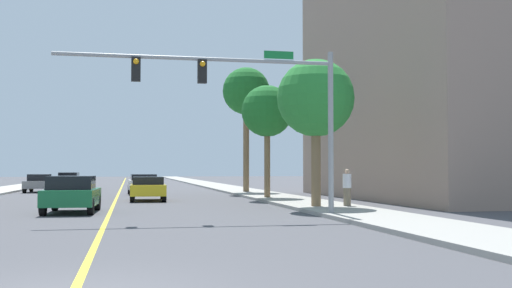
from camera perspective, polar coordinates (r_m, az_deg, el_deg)
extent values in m
plane|color=#47474C|center=(50.74, -12.73, -4.32)|extent=(192.00, 192.00, 0.00)
cube|color=#9E9B93|center=(51.45, -2.32, -4.26)|extent=(3.28, 168.00, 0.15)
cube|color=yellow|center=(50.74, -12.73, -4.31)|extent=(0.16, 144.00, 0.01)
cube|color=gray|center=(39.76, 20.40, 6.89)|extent=(16.42, 21.16, 16.14)
cylinder|color=gray|center=(22.47, 7.08, 1.13)|extent=(0.20, 0.20, 5.96)
cylinder|color=gray|center=(21.70, -5.54, 8.02)|extent=(9.90, 0.14, 0.14)
cube|color=black|center=(21.64, -5.11, 6.84)|extent=(0.32, 0.24, 0.84)
sphere|color=orange|center=(21.54, -5.06, 7.56)|extent=(0.20, 0.20, 0.20)
cube|color=black|center=(21.49, -11.28, 6.94)|extent=(0.32, 0.24, 0.84)
sphere|color=orange|center=(21.40, -11.27, 7.66)|extent=(0.20, 0.20, 0.20)
cube|color=#147233|center=(22.26, 2.16, 8.40)|extent=(1.10, 0.04, 0.28)
cylinder|color=brown|center=(26.38, 5.68, -0.74)|extent=(0.42, 0.42, 4.72)
sphere|color=#287F33|center=(26.56, 5.66, 4.36)|extent=(3.39, 3.39, 3.39)
cone|color=#287F33|center=(26.78, 7.79, 3.88)|extent=(0.54, 1.52, 1.47)
cone|color=#287F33|center=(27.55, 5.70, 3.70)|extent=(1.72, 0.95, 1.60)
cone|color=#287F33|center=(26.68, 3.48, 3.89)|extent=(0.95, 1.53, 1.84)
cone|color=#287F33|center=(25.74, 4.27, 4.12)|extent=(1.26, 1.77, 1.54)
cone|color=#287F33|center=(25.82, 7.25, 4.11)|extent=(1.59, 1.10, 1.62)
cylinder|color=brown|center=(34.74, 1.06, -0.94)|extent=(0.34, 0.34, 4.97)
sphere|color=#1E6B28|center=(34.89, 1.06, 3.14)|extent=(2.98, 2.98, 2.98)
cone|color=#1E6B28|center=(35.10, 2.48, 2.78)|extent=(0.46, 1.44, 1.15)
cone|color=#1E6B28|center=(35.76, 0.86, 2.68)|extent=(1.67, 0.58, 1.27)
cone|color=#1E6B28|center=(34.71, -0.39, 2.83)|extent=(0.47, 1.26, 1.40)
cone|color=#1E6B28|center=(34.01, 1.42, 2.94)|extent=(1.71, 0.46, 1.27)
cylinder|color=brown|center=(43.38, -0.94, 0.28)|extent=(0.43, 0.43, 7.25)
sphere|color=#1E6B28|center=(43.70, -0.94, 5.03)|extent=(3.41, 3.41, 3.41)
cone|color=#1E6B28|center=(43.87, 0.38, 4.74)|extent=(0.46, 1.93, 1.34)
cone|color=#1E6B28|center=(44.65, -0.57, 4.62)|extent=(1.54, 1.05, 1.75)
cone|color=#1E6B28|center=(44.16, -2.11, 4.70)|extent=(1.27, 1.48, 1.90)
cone|color=#1E6B28|center=(42.89, -1.80, 4.91)|extent=(1.25, 1.42, 1.72)
cone|color=#1E6B28|center=(42.83, -0.19, 4.92)|extent=(1.47, 0.88, 1.99)
cube|color=white|center=(42.41, -10.63, -3.83)|extent=(2.06, 4.51, 0.68)
cube|color=black|center=(42.05, -10.60, -3.10)|extent=(1.75, 2.21, 0.40)
cylinder|color=black|center=(44.05, -11.87, -4.21)|extent=(0.24, 0.65, 0.64)
cylinder|color=black|center=(44.15, -9.66, -4.22)|extent=(0.24, 0.65, 0.64)
cylinder|color=black|center=(40.71, -11.69, -4.36)|extent=(0.24, 0.65, 0.64)
cylinder|color=black|center=(40.82, -9.30, -4.38)|extent=(0.24, 0.65, 0.64)
cube|color=#196638|center=(25.42, -16.98, -4.80)|extent=(2.10, 3.99, 0.64)
cube|color=black|center=(25.14, -17.05, -3.51)|extent=(1.78, 1.92, 0.53)
cylinder|color=black|center=(26.95, -18.45, -5.32)|extent=(0.25, 0.65, 0.64)
cylinder|color=black|center=(26.74, -14.74, -5.39)|extent=(0.25, 0.65, 0.64)
cylinder|color=black|center=(24.18, -19.49, -5.66)|extent=(0.25, 0.65, 0.64)
cylinder|color=black|center=(23.94, -15.35, -5.74)|extent=(0.25, 0.65, 0.64)
cube|color=slate|center=(48.81, -19.85, -3.61)|extent=(1.81, 3.93, 0.55)
cube|color=black|center=(49.06, -19.79, -2.99)|extent=(1.56, 1.74, 0.49)
cylinder|color=black|center=(47.32, -19.21, -4.00)|extent=(0.23, 0.64, 0.64)
cylinder|color=black|center=(47.57, -21.03, -3.96)|extent=(0.23, 0.64, 0.64)
cylinder|color=black|center=(50.08, -18.73, -3.91)|extent=(0.23, 0.64, 0.64)
cylinder|color=black|center=(50.32, -20.46, -3.88)|extent=(0.23, 0.64, 0.64)
cube|color=black|center=(54.55, -17.27, -3.43)|extent=(1.85, 4.09, 0.69)
cube|color=black|center=(54.58, -17.26, -2.82)|extent=(1.59, 2.07, 0.46)
cylinder|color=black|center=(56.11, -17.87, -3.74)|extent=(0.24, 0.65, 0.64)
cylinder|color=black|center=(55.93, -16.31, -3.77)|extent=(0.24, 0.65, 0.64)
cylinder|color=black|center=(53.20, -18.29, -3.82)|extent=(0.24, 0.65, 0.64)
cylinder|color=black|center=(53.01, -16.64, -3.85)|extent=(0.24, 0.65, 0.64)
cube|color=gold|center=(34.20, -10.16, -4.27)|extent=(1.97, 4.17, 0.59)
cube|color=black|center=(33.94, -10.15, -3.43)|extent=(1.70, 1.85, 0.42)
cylinder|color=black|center=(35.73, -11.55, -4.65)|extent=(0.23, 0.64, 0.64)
cylinder|color=black|center=(35.74, -8.83, -4.67)|extent=(0.23, 0.64, 0.64)
cylinder|color=black|center=(32.70, -11.63, -4.86)|extent=(0.23, 0.64, 0.64)
cylinder|color=black|center=(32.71, -8.66, -4.88)|extent=(0.23, 0.64, 0.64)
cylinder|color=#726651|center=(26.85, 8.61, -4.96)|extent=(0.32, 0.32, 0.78)
cylinder|color=silver|center=(26.83, 8.60, -3.46)|extent=(0.38, 0.38, 0.62)
sphere|color=tan|center=(26.83, 8.59, -2.58)|extent=(0.21, 0.21, 0.21)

